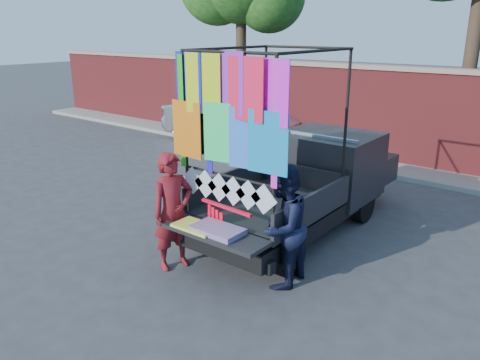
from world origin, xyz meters
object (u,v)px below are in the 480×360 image
Objects in this scene: pickup_truck at (314,180)px; woman at (173,212)px; sedan at (231,119)px; man at (283,227)px.

woman is (-0.77, -2.86, 0.08)m from pickup_truck.
sedan is 2.58× the size of woman.
sedan is 2.64× the size of man.
pickup_truck is 1.10× the size of sedan.
woman reaches higher than sedan.
pickup_truck reaches higher than woman.
woman is at bearing -148.45° from sedan.
sedan is (-5.27, 4.02, -0.05)m from pickup_truck.
sedan is at bearing 50.80° from woman.
sedan is at bearing 142.65° from pickup_truck.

